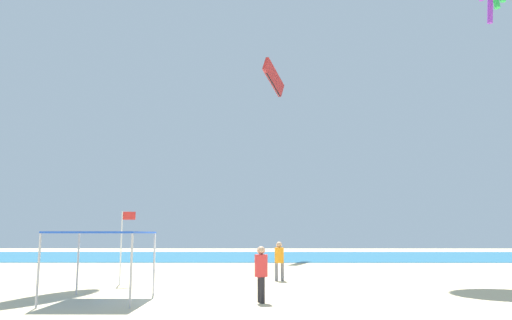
{
  "coord_description": "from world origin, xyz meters",
  "views": [
    {
      "loc": [
        2.21,
        -17.53,
        2.18
      ],
      "look_at": [
        2.0,
        12.76,
        6.75
      ],
      "focal_mm": 34.22,
      "sensor_mm": 36.0,
      "label": 1
    }
  ],
  "objects": [
    {
      "name": "person_leftmost",
      "position": [
        2.26,
        -1.55,
        1.04
      ],
      "size": [
        0.42,
        0.46,
        1.77
      ],
      "rotation": [
        0.0,
        0.0,
        4.96
      ],
      "color": "black",
      "rests_on": "ground"
    },
    {
      "name": "canopy_tent",
      "position": [
        -3.0,
        -1.15,
        2.13
      ],
      "size": [
        2.84,
        3.27,
        2.24
      ],
      "color": "#B2B2B7",
      "rests_on": "ground"
    },
    {
      "name": "kite_parafoil_red",
      "position": [
        3.58,
        26.89,
        16.74
      ],
      "size": [
        2.23,
        4.29,
        2.8
      ],
      "rotation": [
        0.0,
        0.0,
        1.17
      ],
      "color": "red"
    },
    {
      "name": "banner_flag",
      "position": [
        -3.74,
        3.94,
        1.92
      ],
      "size": [
        0.61,
        0.06,
        3.13
      ],
      "color": "silver",
      "rests_on": "ground"
    },
    {
      "name": "person_near_tent",
      "position": [
        3.13,
        5.69,
        1.06
      ],
      "size": [
        0.45,
        0.43,
        1.8
      ],
      "rotation": [
        0.0,
        0.0,
        0.46
      ],
      "color": "slate",
      "rests_on": "ground"
    },
    {
      "name": "ocean_strip",
      "position": [
        0.0,
        30.42,
        0.01
      ],
      "size": [
        110.0,
        21.57,
        0.03
      ],
      "primitive_type": "cube",
      "color": "#1E6B93",
      "rests_on": "ground"
    },
    {
      "name": "ground",
      "position": [
        0.0,
        0.0,
        -0.05
      ],
      "size": [
        110.0,
        110.0,
        0.1
      ],
      "primitive_type": "cube",
      "color": "beige"
    }
  ]
}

